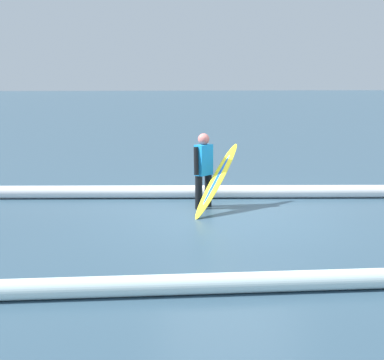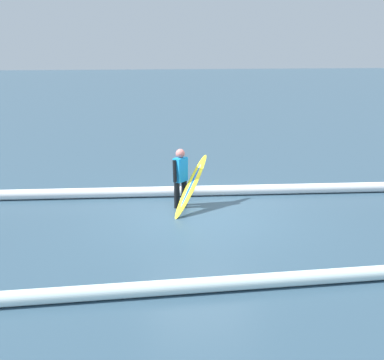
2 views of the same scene
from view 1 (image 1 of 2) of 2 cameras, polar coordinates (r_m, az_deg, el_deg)
ground_plane at (r=10.22m, az=3.84°, el=-3.90°), size 158.85×158.85×0.00m
surfer at (r=10.88m, az=1.17°, el=1.34°), size 0.40×0.44×1.45m
surfboard at (r=10.70m, az=2.53°, el=0.04°), size 1.14×1.50×1.23m
wave_crest_foreground at (r=11.85m, az=-1.34°, el=-1.20°), size 14.94×1.27×0.27m
wave_crest_midground at (r=7.13m, az=14.36°, el=-9.68°), size 21.96×0.37×0.25m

